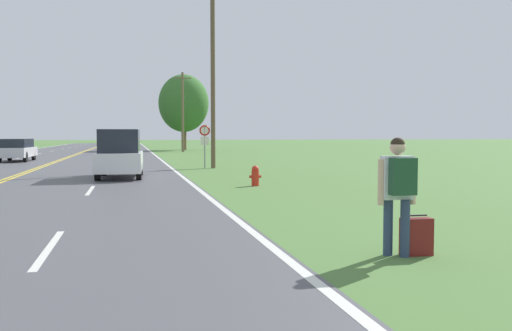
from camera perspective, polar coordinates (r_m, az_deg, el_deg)
name	(u,v)px	position (r m, az deg, el deg)	size (l,w,h in m)	color
hitchhiker_person	(398,184)	(8.04, 14.75, -1.90)	(0.59, 0.43, 1.73)	navy
suitcase	(416,237)	(8.33, 16.52, -7.19)	(0.46, 0.21, 0.60)	maroon
fire_hydrant	(255,176)	(18.74, -0.08, -1.07)	(0.42, 0.26, 0.71)	red
traffic_sign	(205,136)	(28.87, -5.43, 3.14)	(0.60, 0.10, 2.31)	gray
utility_pole_midground	(213,73)	(29.10, -4.56, 9.68)	(1.80, 0.24, 9.76)	brown
utility_pole_far	(183,111)	(57.32, -7.72, 5.73)	(1.80, 0.24, 8.30)	brown
tree_right_cluster	(184,103)	(64.10, -7.62, 6.50)	(5.83, 5.83, 8.83)	brown
car_white_van_mid_near	(120,153)	(22.90, -14.12, 1.26)	(1.93, 4.25, 1.99)	black
car_silver_suv_mid_far	(17,149)	(39.61, -23.86, 1.59)	(1.84, 4.77, 1.51)	black
car_dark_blue_suv_receding	(113,143)	(61.49, -14.80, 2.34)	(1.86, 4.42, 1.80)	black
car_maroon_suv_distant	(125,141)	(82.34, -13.63, 2.54)	(2.10, 4.15, 1.75)	black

